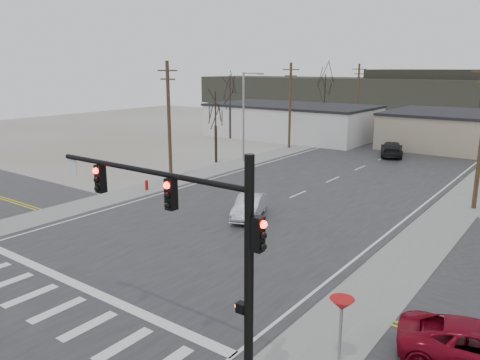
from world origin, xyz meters
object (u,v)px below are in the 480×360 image
Objects in this scene: traffic_signal_mast at (198,229)px; sedan_crossing at (249,207)px; car_far_a at (392,149)px; fire_hydrant at (147,185)px; car_far_b at (410,120)px.

sedan_crossing is (-7.62, 13.41, -3.91)m from traffic_signal_mast.
traffic_signal_mast is 40.89m from car_far_a.
fire_hydrant is at bearing 48.25° from car_far_a.
sedan_crossing is 26.58m from car_far_a.
fire_hydrant is (-18.09, 14.20, -4.22)m from traffic_signal_mast.
traffic_signal_mast is 10.29× the size of fire_hydrant.
car_far_b is (-15.15, 71.20, -3.92)m from traffic_signal_mast.
car_far_a reaches higher than sedan_crossing.
traffic_signal_mast is 1.63× the size of car_far_a.
traffic_signal_mast reaches higher than car_far_a.
fire_hydrant is at bearing 141.87° from traffic_signal_mast.
traffic_signal_mast is 15.92m from sedan_crossing.
car_far_b is at bearing 74.77° from sedan_crossing.
sedan_crossing is at bearing 119.60° from traffic_signal_mast.
sedan_crossing is at bearing 70.33° from car_far_a.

